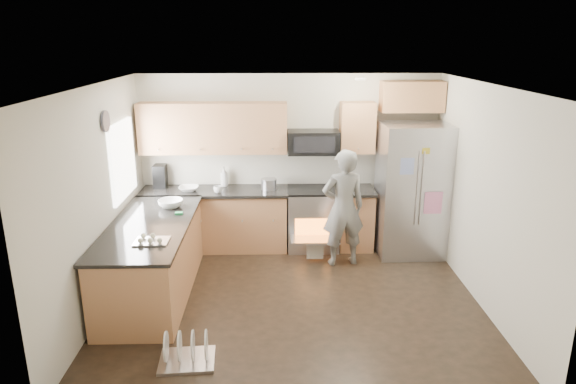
{
  "coord_description": "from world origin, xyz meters",
  "views": [
    {
      "loc": [
        -0.2,
        -5.65,
        3.1
      ],
      "look_at": [
        -0.05,
        0.5,
        1.24
      ],
      "focal_mm": 32.0,
      "sensor_mm": 36.0,
      "label": 1
    }
  ],
  "objects_px": {
    "refrigerator": "(412,190)",
    "stove_range": "(313,205)",
    "person": "(343,208)",
    "dish_rack": "(187,354)"
  },
  "relations": [
    {
      "from": "stove_range",
      "to": "dish_rack",
      "type": "relative_size",
      "value": 3.12
    },
    {
      "from": "stove_range",
      "to": "person",
      "type": "bearing_deg",
      "value": -58.47
    },
    {
      "from": "person",
      "to": "dish_rack",
      "type": "relative_size",
      "value": 2.9
    },
    {
      "from": "person",
      "to": "dish_rack",
      "type": "bearing_deg",
      "value": 41.07
    },
    {
      "from": "refrigerator",
      "to": "stove_range",
      "type": "bearing_deg",
      "value": 168.67
    },
    {
      "from": "dish_rack",
      "to": "refrigerator",
      "type": "bearing_deg",
      "value": 42.92
    },
    {
      "from": "refrigerator",
      "to": "dish_rack",
      "type": "xyz_separation_m",
      "value": [
        -2.87,
        -2.67,
        -0.88
      ]
    },
    {
      "from": "stove_range",
      "to": "dish_rack",
      "type": "xyz_separation_m",
      "value": [
        -1.45,
        -2.91,
        -0.59
      ]
    },
    {
      "from": "refrigerator",
      "to": "person",
      "type": "bearing_deg",
      "value": -162.0
    },
    {
      "from": "person",
      "to": "dish_rack",
      "type": "height_order",
      "value": "person"
    }
  ]
}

